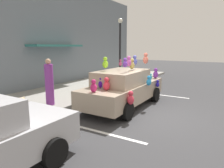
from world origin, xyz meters
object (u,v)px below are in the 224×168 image
at_px(plush_covered_car, 124,88).
at_px(pedestrian_near_shopfront, 49,84).
at_px(teddy_bear_on_sidewalk, 22,106).
at_px(street_lamp_post, 120,45).

xyz_separation_m(plush_covered_car, pedestrian_near_shopfront, (-1.76, 2.46, 0.22)).
bearing_deg(pedestrian_near_shopfront, plush_covered_car, -54.40).
xyz_separation_m(teddy_bear_on_sidewalk, pedestrian_near_shopfront, (1.25, -0.04, 0.61)).
bearing_deg(street_lamp_post, teddy_bear_on_sidewalk, 177.29).
bearing_deg(teddy_bear_on_sidewalk, street_lamp_post, -2.71).
distance_m(plush_covered_car, street_lamp_post, 4.59).
bearing_deg(plush_covered_car, teddy_bear_on_sidewalk, 140.28).
relative_size(plush_covered_car, pedestrian_near_shopfront, 2.44).
bearing_deg(street_lamp_post, pedestrian_near_shopfront, 177.08).
xyz_separation_m(plush_covered_car, teddy_bear_on_sidewalk, (-3.01, 2.50, -0.39)).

